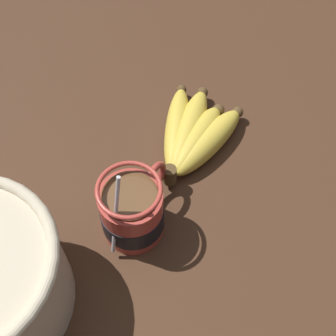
{
  "coord_description": "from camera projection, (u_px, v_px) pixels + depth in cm",
  "views": [
    {
      "loc": [
        -28.35,
        -18.36,
        62.58
      ],
      "look_at": [
        1.97,
        0.2,
        8.11
      ],
      "focal_mm": 50.0,
      "sensor_mm": 36.0,
      "label": 1
    }
  ],
  "objects": [
    {
      "name": "table",
      "position": [
        162.0,
        202.0,
        0.69
      ],
      "size": [
        124.53,
        124.53,
        3.39
      ],
      "color": "#422819",
      "rests_on": "ground"
    },
    {
      "name": "coffee_mug",
      "position": [
        133.0,
        211.0,
        0.61
      ],
      "size": [
        13.22,
        8.51,
        15.34
      ],
      "color": "#B23D33",
      "rests_on": "table"
    },
    {
      "name": "banana_bunch",
      "position": [
        193.0,
        135.0,
        0.72
      ],
      "size": [
        18.8,
        13.75,
        4.39
      ],
      "color": "#4C381E",
      "rests_on": "table"
    }
  ]
}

